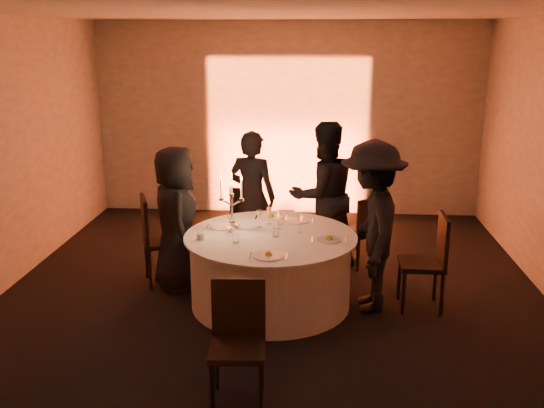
# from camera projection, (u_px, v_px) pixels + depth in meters

# --- Properties ---
(floor) EXTENTS (7.00, 7.00, 0.00)m
(floor) POSITION_uv_depth(u_px,v_px,m) (271.00, 303.00, 6.50)
(floor) COLOR black
(floor) RESTS_ON ground
(ceiling) EXTENTS (7.00, 7.00, 0.00)m
(ceiling) POSITION_uv_depth(u_px,v_px,m) (270.00, 10.00, 5.69)
(ceiling) COLOR silver
(ceiling) RESTS_ON wall_back
(wall_back) EXTENTS (7.00, 0.00, 7.00)m
(wall_back) POSITION_uv_depth(u_px,v_px,m) (288.00, 120.00, 9.46)
(wall_back) COLOR #9F9B93
(wall_back) RESTS_ON floor
(wall_front) EXTENTS (7.00, 0.00, 7.00)m
(wall_front) POSITION_uv_depth(u_px,v_px,m) (211.00, 328.00, 2.73)
(wall_front) COLOR #9F9B93
(wall_front) RESTS_ON floor
(uplighter_fixture) EXTENTS (0.25, 0.12, 0.10)m
(uplighter_fixture) POSITION_uv_depth(u_px,v_px,m) (286.00, 214.00, 9.56)
(uplighter_fixture) COLOR black
(uplighter_fixture) RESTS_ON floor
(banquet_table) EXTENTS (1.80, 1.80, 0.77)m
(banquet_table) POSITION_uv_depth(u_px,v_px,m) (271.00, 270.00, 6.39)
(banquet_table) COLOR black
(banquet_table) RESTS_ON floor
(chair_left) EXTENTS (0.59, 0.59, 1.03)m
(chair_left) POSITION_uv_depth(u_px,v_px,m) (156.00, 235.00, 6.89)
(chair_left) COLOR black
(chair_left) RESTS_ON floor
(chair_back_left) EXTENTS (0.45, 0.45, 0.85)m
(chair_back_left) POSITION_uv_depth(u_px,v_px,m) (246.00, 214.00, 8.06)
(chair_back_left) COLOR black
(chair_back_left) RESTS_ON floor
(chair_back_right) EXTENTS (0.55, 0.55, 0.90)m
(chair_back_right) POSITION_uv_depth(u_px,v_px,m) (363.00, 228.00, 7.40)
(chair_back_right) COLOR black
(chair_back_right) RESTS_ON floor
(chair_right) EXTENTS (0.45, 0.45, 1.01)m
(chair_right) POSITION_uv_depth(u_px,v_px,m) (430.00, 256.00, 6.24)
(chair_right) COLOR black
(chair_right) RESTS_ON floor
(chair_front) EXTENTS (0.45, 0.45, 0.96)m
(chair_front) POSITION_uv_depth(u_px,v_px,m) (238.00, 334.00, 4.68)
(chair_front) COLOR black
(chair_front) RESTS_ON floor
(guest_left) EXTENTS (0.74, 0.92, 1.62)m
(guest_left) POSITION_uv_depth(u_px,v_px,m) (176.00, 219.00, 6.70)
(guest_left) COLOR black
(guest_left) RESTS_ON floor
(guest_back_left) EXTENTS (0.69, 0.54, 1.66)m
(guest_back_left) POSITION_uv_depth(u_px,v_px,m) (252.00, 197.00, 7.53)
(guest_back_left) COLOR black
(guest_back_left) RESTS_ON floor
(guest_back_right) EXTENTS (1.08, 0.99, 1.80)m
(guest_back_right) POSITION_uv_depth(u_px,v_px,m) (323.00, 195.00, 7.33)
(guest_back_right) COLOR black
(guest_back_right) RESTS_ON floor
(guest_right) EXTENTS (0.68, 1.16, 1.78)m
(guest_right) POSITION_uv_depth(u_px,v_px,m) (372.00, 227.00, 6.17)
(guest_right) COLOR black
(guest_right) RESTS_ON floor
(plate_left) EXTENTS (0.36, 0.28, 0.01)m
(plate_left) POSITION_uv_depth(u_px,v_px,m) (223.00, 227.00, 6.54)
(plate_left) COLOR white
(plate_left) RESTS_ON banquet_table
(plate_back_left) EXTENTS (0.36, 0.26, 0.08)m
(plate_back_left) POSITION_uv_depth(u_px,v_px,m) (271.00, 217.00, 6.87)
(plate_back_left) COLOR white
(plate_back_left) RESTS_ON banquet_table
(plate_back_right) EXTENTS (0.36, 0.26, 0.01)m
(plate_back_right) POSITION_uv_depth(u_px,v_px,m) (297.00, 221.00, 6.75)
(plate_back_right) COLOR white
(plate_back_right) RESTS_ON banquet_table
(plate_right) EXTENTS (0.36, 0.25, 0.08)m
(plate_right) POSITION_uv_depth(u_px,v_px,m) (329.00, 239.00, 6.12)
(plate_right) COLOR white
(plate_right) RESTS_ON banquet_table
(plate_front) EXTENTS (0.36, 0.30, 0.08)m
(plate_front) POSITION_uv_depth(u_px,v_px,m) (268.00, 255.00, 5.68)
(plate_front) COLOR white
(plate_front) RESTS_ON banquet_table
(coffee_cup) EXTENTS (0.11, 0.11, 0.07)m
(coffee_cup) POSITION_uv_depth(u_px,v_px,m) (200.00, 237.00, 6.14)
(coffee_cup) COLOR white
(coffee_cup) RESTS_ON banquet_table
(candelabra) EXTENTS (0.27, 0.13, 0.64)m
(candelabra) POSITION_uv_depth(u_px,v_px,m) (232.00, 209.00, 6.43)
(candelabra) COLOR white
(candelabra) RESTS_ON banquet_table
(wine_glass_a) EXTENTS (0.07, 0.07, 0.19)m
(wine_glass_a) POSITION_uv_depth(u_px,v_px,m) (301.00, 220.00, 6.33)
(wine_glass_a) COLOR white
(wine_glass_a) RESTS_ON banquet_table
(wine_glass_b) EXTENTS (0.07, 0.07, 0.19)m
(wine_glass_b) POSITION_uv_depth(u_px,v_px,m) (279.00, 217.00, 6.45)
(wine_glass_b) COLOR white
(wine_glass_b) RESTS_ON banquet_table
(wine_glass_c) EXTENTS (0.07, 0.07, 0.19)m
(wine_glass_c) POSITION_uv_depth(u_px,v_px,m) (230.00, 220.00, 6.35)
(wine_glass_c) COLOR white
(wine_glass_c) RESTS_ON banquet_table
(wine_glass_d) EXTENTS (0.07, 0.07, 0.19)m
(wine_glass_d) POSITION_uv_depth(u_px,v_px,m) (259.00, 215.00, 6.51)
(wine_glass_d) COLOR white
(wine_glass_d) RESTS_ON banquet_table
(wine_glass_e) EXTENTS (0.07, 0.07, 0.19)m
(wine_glass_e) POSITION_uv_depth(u_px,v_px,m) (269.00, 212.00, 6.62)
(wine_glass_e) COLOR white
(wine_glass_e) RESTS_ON banquet_table
(tumbler_a) EXTENTS (0.07, 0.07, 0.09)m
(tumbler_a) POSITION_uv_depth(u_px,v_px,m) (280.00, 221.00, 6.62)
(tumbler_a) COLOR white
(tumbler_a) RESTS_ON banquet_table
(tumbler_b) EXTENTS (0.07, 0.07, 0.09)m
(tumbler_b) POSITION_uv_depth(u_px,v_px,m) (276.00, 233.00, 6.23)
(tumbler_b) COLOR white
(tumbler_b) RESTS_ON banquet_table
(tumbler_c) EXTENTS (0.07, 0.07, 0.09)m
(tumbler_c) POSITION_uv_depth(u_px,v_px,m) (235.00, 239.00, 6.04)
(tumbler_c) COLOR white
(tumbler_c) RESTS_ON banquet_table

